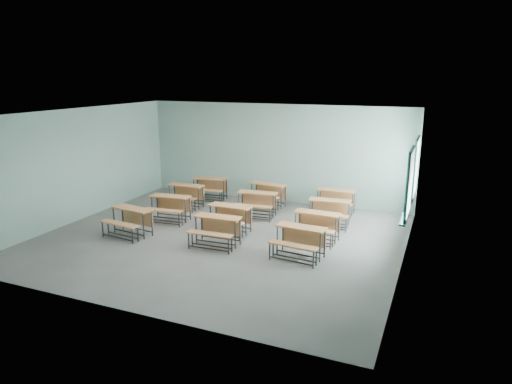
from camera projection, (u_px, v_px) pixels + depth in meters
room at (223, 178)px, 11.40m from camera, size 9.04×8.04×3.24m
desk_unit_r0c0 at (129, 217)px, 11.91m from camera, size 1.25×0.92×0.72m
desk_unit_r0c1 at (216, 227)px, 11.20m from camera, size 1.18×0.82×0.72m
desk_unit_r0c2 at (299, 237)px, 10.45m from camera, size 1.22×0.88×0.72m
desk_unit_r1c0 at (169, 205)px, 13.09m from camera, size 1.23×0.88×0.72m
desk_unit_r1c1 at (229, 215)px, 12.12m from camera, size 1.17×0.80×0.72m
desk_unit_r1c2 at (316, 222)px, 11.51m from camera, size 1.19×0.83×0.72m
desk_unit_r2c0 at (184, 193)px, 14.41m from camera, size 1.16×0.78×0.72m
desk_unit_r2c1 at (256, 201)px, 13.49m from camera, size 1.23×0.89×0.72m
desk_unit_r2c2 at (329, 209)px, 12.66m from camera, size 1.22×0.87×0.72m
desk_unit_r3c0 at (209, 186)px, 15.31m from camera, size 1.25×0.92×0.72m
desk_unit_r3c1 at (267, 191)px, 14.55m from camera, size 1.23×0.90×0.72m
desk_unit_r3c2 at (335, 198)px, 13.76m from camera, size 1.17×0.79×0.72m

